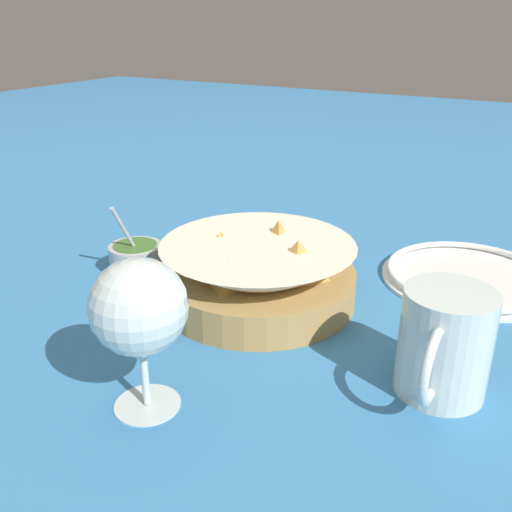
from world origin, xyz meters
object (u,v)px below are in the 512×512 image
object	(u,v)px
sauce_cup	(136,258)
side_plate	(469,276)
wine_glass	(139,311)
food_basket	(257,276)
beer_mug	(444,347)

from	to	relation	value
sauce_cup	side_plate	size ratio (longest dim) A/B	0.47
side_plate	wine_glass	bearing A→B (deg)	-25.98
sauce_cup	wine_glass	size ratio (longest dim) A/B	0.73
wine_glass	food_basket	bearing A→B (deg)	-176.46
food_basket	wine_glass	size ratio (longest dim) A/B	1.66
food_basket	sauce_cup	size ratio (longest dim) A/B	2.26
wine_glass	side_plate	bearing A→B (deg)	154.02
food_basket	side_plate	bearing A→B (deg)	131.19
food_basket	sauce_cup	bearing A→B (deg)	-87.10
sauce_cup	beer_mug	size ratio (longest dim) A/B	0.85
wine_glass	side_plate	world-z (taller)	wine_glass
sauce_cup	food_basket	bearing A→B (deg)	92.90
food_basket	side_plate	size ratio (longest dim) A/B	1.05
sauce_cup	wine_glass	bearing A→B (deg)	42.22
food_basket	beer_mug	distance (m)	0.26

